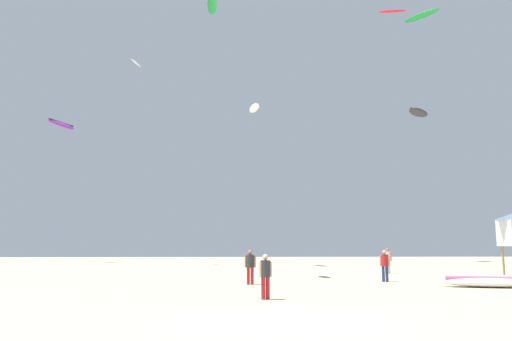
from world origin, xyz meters
The scene contains 13 objects.
ground_plane centered at (0.00, 0.00, 0.00)m, with size 120.00×120.00×0.00m, color beige.
person_foreground centered at (-0.24, 5.30, 1.00)m, with size 0.53×0.39×1.71m.
person_midground centered at (-0.65, 12.10, 1.03)m, with size 0.58×0.40×1.76m.
person_left centered at (6.83, 13.61, 1.01)m, with size 0.53×0.39×1.72m.
person_right centered at (9.18, 20.97, 1.02)m, with size 0.58×0.40×1.75m.
kite_grounded_near centered at (10.86, 10.03, 0.25)m, with size 4.54×2.22×0.53m.
kite_aloft_0 centered at (19.24, 38.64, 27.30)m, with size 3.56×4.36×0.48m.
kite_aloft_1 centered at (-3.87, 31.96, 24.89)m, with size 1.51×3.98×0.98m.
kite_aloft_2 centered at (10.76, 22.84, 20.17)m, with size 2.23×0.92×0.41m.
kite_aloft_3 centered at (-11.68, 35.59, 20.25)m, with size 1.06×2.20×0.53m.
kite_aloft_4 centered at (-0.27, 17.23, 10.72)m, with size 0.78×2.27×0.34m.
kite_aloft_5 centered at (19.39, 41.32, 16.85)m, with size 3.82×3.76×0.89m.
kite_aloft_6 centered at (-20.82, 41.05, 15.06)m, with size 2.61×4.33×1.02m.
Camera 1 is at (-1.35, -14.53, 2.18)m, focal length 35.64 mm.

